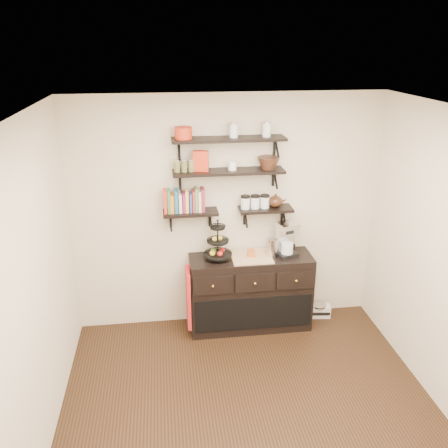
{
  "coord_description": "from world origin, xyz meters",
  "views": [
    {
      "loc": [
        -0.7,
        -3.27,
        3.21
      ],
      "look_at": [
        -0.11,
        1.15,
        1.47
      ],
      "focal_mm": 38.0,
      "sensor_mm": 36.0,
      "label": 1
    }
  ],
  "objects_px": {
    "coffee_maker": "(286,239)",
    "fruit_stand": "(218,246)",
    "sideboard": "(250,292)",
    "radio": "(318,310)"
  },
  "relations": [
    {
      "from": "sideboard",
      "to": "radio",
      "type": "bearing_deg",
      "value": 5.34
    },
    {
      "from": "coffee_maker",
      "to": "radio",
      "type": "bearing_deg",
      "value": -9.82
    },
    {
      "from": "coffee_maker",
      "to": "radio",
      "type": "xyz_separation_m",
      "value": [
        0.47,
        0.06,
        -1.01
      ]
    },
    {
      "from": "coffee_maker",
      "to": "fruit_stand",
      "type": "bearing_deg",
      "value": 165.26
    },
    {
      "from": "sideboard",
      "to": "radio",
      "type": "height_order",
      "value": "sideboard"
    },
    {
      "from": "sideboard",
      "to": "fruit_stand",
      "type": "relative_size",
      "value": 3.06
    },
    {
      "from": "sideboard",
      "to": "fruit_stand",
      "type": "height_order",
      "value": "fruit_stand"
    },
    {
      "from": "fruit_stand",
      "to": "sideboard",
      "type": "bearing_deg",
      "value": -0.46
    },
    {
      "from": "fruit_stand",
      "to": "radio",
      "type": "distance_m",
      "value": 1.59
    },
    {
      "from": "fruit_stand",
      "to": "coffee_maker",
      "type": "xyz_separation_m",
      "value": [
        0.79,
        0.02,
        0.03
      ]
    }
  ]
}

